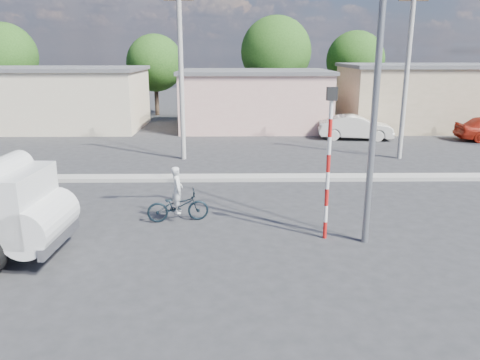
{
  "coord_description": "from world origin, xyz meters",
  "views": [
    {
      "loc": [
        0.54,
        -11.24,
        5.29
      ],
      "look_at": [
        0.74,
        3.22,
        1.3
      ],
      "focal_mm": 35.0,
      "sensor_mm": 36.0,
      "label": 1
    }
  ],
  "objects_px": {
    "bicycle": "(178,206)",
    "cyclist": "(178,199)",
    "streetlight": "(372,64)",
    "car_cream": "(355,127)",
    "traffic_pole": "(329,151)"
  },
  "relations": [
    {
      "from": "cyclist",
      "to": "traffic_pole",
      "type": "bearing_deg",
      "value": -117.5
    },
    {
      "from": "cyclist",
      "to": "car_cream",
      "type": "height_order",
      "value": "cyclist"
    },
    {
      "from": "bicycle",
      "to": "cyclist",
      "type": "bearing_deg",
      "value": -0.0
    },
    {
      "from": "bicycle",
      "to": "cyclist",
      "type": "xyz_separation_m",
      "value": [
        0.0,
        0.0,
        0.24
      ]
    },
    {
      "from": "car_cream",
      "to": "traffic_pole",
      "type": "distance_m",
      "value": 16.74
    },
    {
      "from": "cyclist",
      "to": "streetlight",
      "type": "height_order",
      "value": "streetlight"
    },
    {
      "from": "bicycle",
      "to": "car_cream",
      "type": "xyz_separation_m",
      "value": [
        9.34,
        14.43,
        0.23
      ]
    },
    {
      "from": "bicycle",
      "to": "car_cream",
      "type": "distance_m",
      "value": 17.19
    },
    {
      "from": "cyclist",
      "to": "streetlight",
      "type": "distance_m",
      "value": 7.07
    },
    {
      "from": "bicycle",
      "to": "traffic_pole",
      "type": "height_order",
      "value": "traffic_pole"
    },
    {
      "from": "cyclist",
      "to": "car_cream",
      "type": "distance_m",
      "value": 17.19
    },
    {
      "from": "cyclist",
      "to": "bicycle",
      "type": "bearing_deg",
      "value": -0.0
    },
    {
      "from": "car_cream",
      "to": "traffic_pole",
      "type": "relative_size",
      "value": 1.03
    },
    {
      "from": "traffic_pole",
      "to": "cyclist",
      "type": "bearing_deg",
      "value": 161.63
    },
    {
      "from": "bicycle",
      "to": "cyclist",
      "type": "relative_size",
      "value": 1.3
    }
  ]
}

